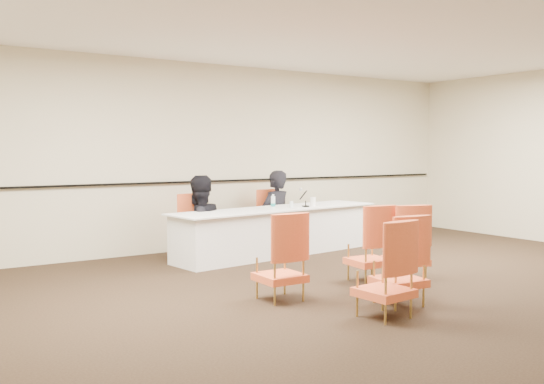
# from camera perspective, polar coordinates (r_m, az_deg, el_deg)

# --- Properties ---
(floor) EXTENTS (10.00, 10.00, 0.00)m
(floor) POSITION_cam_1_polar(r_m,az_deg,el_deg) (6.96, 11.26, -9.47)
(floor) COLOR black
(floor) RESTS_ON ground
(ceiling) EXTENTS (10.00, 10.00, 0.00)m
(ceiling) POSITION_cam_1_polar(r_m,az_deg,el_deg) (6.91, 11.61, 15.52)
(ceiling) COLOR white
(ceiling) RESTS_ON ground
(wall_back) EXTENTS (10.00, 0.04, 3.00)m
(wall_back) POSITION_cam_1_polar(r_m,az_deg,el_deg) (10.00, -5.05, 3.35)
(wall_back) COLOR beige
(wall_back) RESTS_ON ground
(wall_rail) EXTENTS (9.80, 0.04, 0.03)m
(wall_rail) POSITION_cam_1_polar(r_m,az_deg,el_deg) (9.98, -4.92, 1.05)
(wall_rail) COLOR black
(wall_rail) RESTS_ON wall_back
(panel_table) EXTENTS (3.65, 1.25, 0.72)m
(panel_table) POSITION_cam_1_polar(r_m,az_deg,el_deg) (9.34, 0.50, -3.71)
(panel_table) COLOR silver
(panel_table) RESTS_ON ground
(panelist_main) EXTENTS (0.70, 0.54, 1.70)m
(panelist_main) POSITION_cam_1_polar(r_m,az_deg,el_deg) (10.02, 0.32, -2.82)
(panelist_main) COLOR black
(panelist_main) RESTS_ON ground
(panelist_main_chair) EXTENTS (0.56, 0.56, 0.95)m
(panelist_main_chair) POSITION_cam_1_polar(r_m,az_deg,el_deg) (10.01, 0.32, -2.52)
(panelist_main_chair) COLOR #C14B22
(panelist_main_chair) RESTS_ON ground
(panelist_second) EXTENTS (0.91, 0.75, 1.70)m
(panelist_second) POSITION_cam_1_polar(r_m,az_deg,el_deg) (9.11, -6.95, -3.77)
(panelist_second) COLOR black
(panelist_second) RESTS_ON ground
(panelist_second_chair) EXTENTS (0.56, 0.56, 0.95)m
(panelist_second_chair) POSITION_cam_1_polar(r_m,az_deg,el_deg) (9.10, -6.95, -3.20)
(panelist_second_chair) COLOR #C14B22
(panelist_second_chair) RESTS_ON ground
(papers) EXTENTS (0.34, 0.27, 0.00)m
(papers) POSITION_cam_1_polar(r_m,az_deg,el_deg) (9.55, 2.53, -1.37)
(papers) COLOR white
(papers) RESTS_ON panel_table
(microphone) EXTENTS (0.13, 0.22, 0.30)m
(microphone) POSITION_cam_1_polar(r_m,az_deg,el_deg) (9.48, 3.18, -0.51)
(microphone) COLOR black
(microphone) RESTS_ON panel_table
(water_bottle) EXTENTS (0.07, 0.07, 0.22)m
(water_bottle) POSITION_cam_1_polar(r_m,az_deg,el_deg) (9.13, 0.10, -0.91)
(water_bottle) COLOR teal
(water_bottle) RESTS_ON panel_table
(drinking_glass) EXTENTS (0.09, 0.09, 0.10)m
(drinking_glass) POSITION_cam_1_polar(r_m,az_deg,el_deg) (9.39, 1.84, -1.16)
(drinking_glass) COLOR white
(drinking_glass) RESTS_ON panel_table
(coffee_cup) EXTENTS (0.10, 0.10, 0.14)m
(coffee_cup) POSITION_cam_1_polar(r_m,az_deg,el_deg) (9.61, 3.87, -0.92)
(coffee_cup) COLOR white
(coffee_cup) RESTS_ON panel_table
(aud_chair_front_left) EXTENTS (0.51, 0.51, 0.95)m
(aud_chair_front_left) POSITION_cam_1_polar(r_m,az_deg,el_deg) (6.51, 0.75, -6.06)
(aud_chair_front_left) COLOR #C14B22
(aud_chair_front_left) RESTS_ON ground
(aud_chair_front_mid) EXTENTS (0.55, 0.55, 0.95)m
(aud_chair_front_mid) POSITION_cam_1_polar(r_m,az_deg,el_deg) (7.49, 9.13, -4.77)
(aud_chair_front_mid) COLOR #C14B22
(aud_chair_front_mid) RESTS_ON ground
(aud_chair_front_right) EXTENTS (0.64, 0.64, 0.95)m
(aud_chair_front_right) POSITION_cam_1_polar(r_m,az_deg,el_deg) (7.64, 12.48, -4.64)
(aud_chair_front_right) COLOR #C14B22
(aud_chair_front_right) RESTS_ON ground
(aud_chair_back_left) EXTENTS (0.53, 0.53, 0.95)m
(aud_chair_back_left) POSITION_cam_1_polar(r_m,az_deg,el_deg) (5.93, 10.53, -7.11)
(aud_chair_back_left) COLOR #C14B22
(aud_chair_back_left) RESTS_ON ground
(aud_chair_back_mid) EXTENTS (0.56, 0.56, 0.95)m
(aud_chair_back_mid) POSITION_cam_1_polar(r_m,az_deg,el_deg) (6.43, 11.85, -6.26)
(aud_chair_back_mid) COLOR #C14B22
(aud_chair_back_mid) RESTS_ON ground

